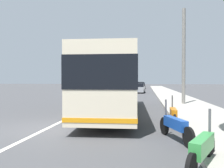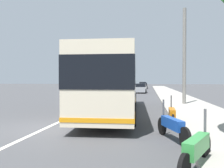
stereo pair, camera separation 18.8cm
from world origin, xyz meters
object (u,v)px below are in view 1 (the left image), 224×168
(motorcycle_by_tree, at_px, (175,126))
(motorcycle_angled, at_px, (173,114))
(motorcycle_nearest_curb, at_px, (203,149))
(car_far_distant, at_px, (140,85))
(car_ahead_same_lane, at_px, (141,86))
(utility_pole, at_px, (184,57))
(car_oncoming, at_px, (117,87))
(coach_bus, at_px, (114,81))
(car_behind_bus, at_px, (139,88))

(motorcycle_by_tree, xyz_separation_m, motorcycle_angled, (2.61, -0.25, -0.01))
(motorcycle_nearest_curb, distance_m, car_far_distant, 56.06)
(car_ahead_same_lane, bearing_deg, utility_pole, -172.50)
(motorcycle_nearest_curb, distance_m, motorcycle_by_tree, 2.46)
(motorcycle_nearest_curb, xyz_separation_m, utility_pole, (13.15, -1.66, 3.24))
(motorcycle_nearest_curb, xyz_separation_m, motorcycle_by_tree, (2.44, 0.27, 0.00))
(car_ahead_same_lane, bearing_deg, motorcycle_by_tree, -176.27)
(motorcycle_by_tree, bearing_deg, car_oncoming, -8.78)
(coach_bus, height_order, car_behind_bus, coach_bus)
(car_far_distant, bearing_deg, car_oncoming, 167.23)
(motorcycle_by_tree, distance_m, car_ahead_same_lane, 46.81)
(motorcycle_angled, height_order, car_ahead_same_lane, car_ahead_same_lane)
(utility_pole, bearing_deg, motorcycle_angled, 168.26)
(motorcycle_nearest_curb, xyz_separation_m, car_ahead_same_lane, (49.21, 2.28, 0.22))
(car_oncoming, bearing_deg, motorcycle_by_tree, 14.27)
(car_ahead_same_lane, bearing_deg, coach_bus, -179.79)
(motorcycle_nearest_curb, relative_size, car_ahead_same_lane, 0.45)
(motorcycle_by_tree, height_order, motorcycle_angled, motorcycle_by_tree)
(coach_bus, bearing_deg, motorcycle_by_tree, -158.02)
(motorcycle_angled, bearing_deg, car_behind_bus, 7.46)
(car_oncoming, bearing_deg, coach_bus, 11.10)
(car_oncoming, xyz_separation_m, utility_pole, (-25.05, -8.41, 3.02))
(motorcycle_nearest_curb, height_order, car_behind_bus, car_behind_bus)
(coach_bus, relative_size, utility_pole, 1.65)
(motorcycle_nearest_curb, height_order, utility_pole, utility_pole)
(car_ahead_same_lane, distance_m, utility_pole, 36.39)
(motorcycle_angled, distance_m, utility_pole, 8.89)
(car_far_distant, distance_m, utility_pole, 43.17)
(motorcycle_nearest_curb, bearing_deg, car_behind_bus, 30.36)
(coach_bus, distance_m, utility_pole, 6.97)
(car_oncoming, distance_m, utility_pole, 26.60)
(motorcycle_angled, bearing_deg, utility_pole, -9.46)
(motorcycle_angled, height_order, car_behind_bus, car_behind_bus)
(car_ahead_same_lane, bearing_deg, car_oncoming, 159.16)
(motorcycle_nearest_curb, xyz_separation_m, car_oncoming, (38.20, 6.75, 0.22))
(motorcycle_by_tree, distance_m, car_far_distant, 53.61)
(car_behind_bus, bearing_deg, car_oncoming, 31.49)
(motorcycle_angled, distance_m, car_oncoming, 33.83)
(car_behind_bus, height_order, car_far_distant, car_far_distant)
(coach_bus, height_order, car_ahead_same_lane, coach_bus)
(motorcycle_nearest_curb, distance_m, utility_pole, 13.65)
(motorcycle_nearest_curb, distance_m, motorcycle_angled, 5.05)
(motorcycle_nearest_curb, height_order, car_oncoming, car_oncoming)
(coach_bus, distance_m, motorcycle_by_tree, 6.66)
(car_oncoming, bearing_deg, car_ahead_same_lane, 161.90)
(car_ahead_same_lane, relative_size, car_behind_bus, 1.00)
(car_oncoming, relative_size, utility_pole, 0.56)
(car_far_distant, height_order, utility_pole, utility_pole)
(motorcycle_nearest_curb, bearing_deg, motorcycle_angled, 26.27)
(motorcycle_angled, bearing_deg, car_ahead_same_lane, 5.20)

